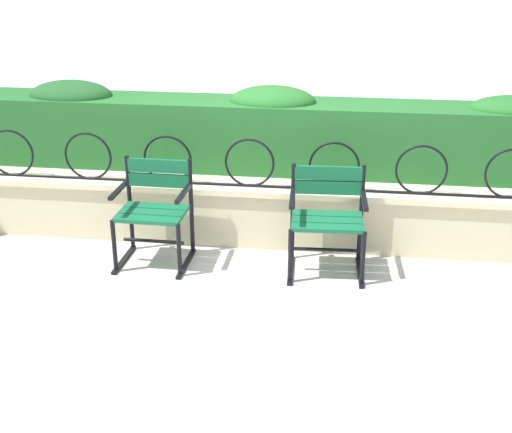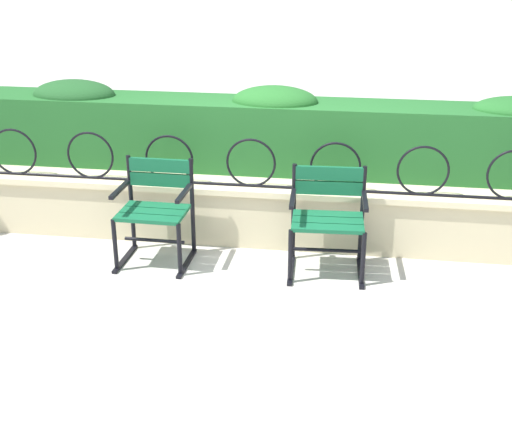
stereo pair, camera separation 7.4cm
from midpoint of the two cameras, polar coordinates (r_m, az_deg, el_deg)
ground_plane at (r=5.16m, az=0.15°, el=-6.33°), size 60.00×60.00×0.00m
stone_wall at (r=5.88m, az=1.50°, el=0.29°), size 7.39×0.41×0.53m
iron_arch_fence at (r=5.68m, az=0.11°, el=4.28°), size 6.85×0.02×0.42m
hedge_row at (r=6.11m, az=2.00°, el=7.07°), size 7.24×0.55×0.75m
park_chair_left at (r=5.54m, az=-8.02°, el=0.74°), size 0.57×0.53×0.83m
park_chair_right at (r=5.35m, az=6.41°, el=0.01°), size 0.62×0.55×0.82m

